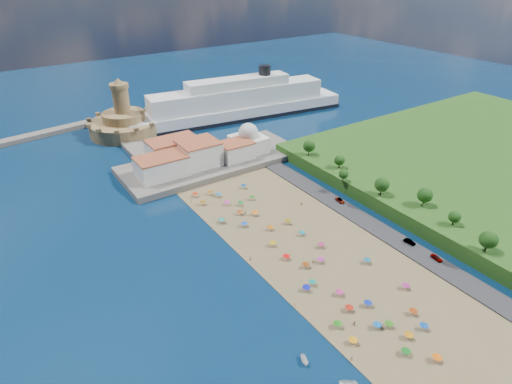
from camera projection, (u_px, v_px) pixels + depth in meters
ground at (285, 242)px, 155.49m from camera, size 700.00×700.00×0.00m
terrace at (213, 161)px, 212.74m from camera, size 90.00×36.00×3.00m
jetty at (145, 149)px, 227.67m from camera, size 18.00×70.00×2.40m
waterfront_buildings at (187, 155)px, 203.79m from camera, size 57.00×29.00×11.00m
domed_building at (248, 140)px, 217.38m from camera, size 16.00×16.00×15.00m
fortress at (125, 123)px, 246.84m from camera, size 40.00×40.00×32.40m
cruise_ship at (238, 104)px, 270.64m from camera, size 143.59×39.26×31.03m
beach_parasols at (298, 251)px, 147.12m from camera, size 31.64×113.61×2.20m
beachgoers at (274, 249)px, 150.01m from camera, size 40.86×95.66×1.86m
moored_boats at (331, 375)px, 105.16m from camera, size 7.88×15.33×1.74m
parked_cars at (385, 227)px, 161.52m from camera, size 2.91×51.58×1.44m
hillside_trees at (397, 190)px, 168.44m from camera, size 16.49×112.64×7.68m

